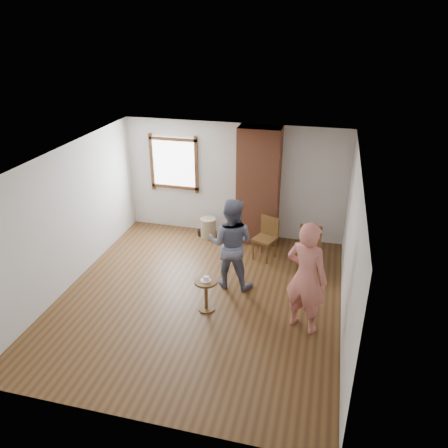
% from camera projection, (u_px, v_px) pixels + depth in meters
% --- Properties ---
extents(ground, '(5.50, 5.50, 0.00)m').
position_uv_depth(ground, '(200.00, 298.00, 7.94)').
color(ground, brown).
rests_on(ground, ground).
extents(room_shell, '(5.04, 5.52, 2.62)m').
position_uv_depth(room_shell, '(204.00, 193.00, 7.71)').
color(room_shell, silver).
rests_on(room_shell, ground).
extents(brick_chimney, '(0.90, 0.50, 2.60)m').
position_uv_depth(brick_chimney, '(258.00, 187.00, 9.44)').
color(brick_chimney, '#AB5C3C').
rests_on(brick_chimney, ground).
extents(stoneware_crock, '(0.46, 0.46, 0.46)m').
position_uv_depth(stoneware_crock, '(208.00, 228.00, 10.06)').
color(stoneware_crock, tan).
rests_on(stoneware_crock, ground).
extents(dark_pot, '(0.18, 0.18, 0.15)m').
position_uv_depth(dark_pot, '(201.00, 233.00, 10.16)').
color(dark_pot, black).
rests_on(dark_pot, ground).
extents(dining_chair_left, '(0.54, 0.54, 0.89)m').
position_uv_depth(dining_chair_left, '(267.00, 235.00, 9.10)').
color(dining_chair_left, brown).
rests_on(dining_chair_left, ground).
extents(dining_chair_right, '(0.47, 0.47, 0.93)m').
position_uv_depth(dining_chair_right, '(309.00, 246.00, 8.62)').
color(dining_chair_right, brown).
rests_on(dining_chair_right, ground).
extents(side_table, '(0.40, 0.40, 0.60)m').
position_uv_depth(side_table, '(206.00, 290.00, 7.46)').
color(side_table, brown).
rests_on(side_table, ground).
extents(cake_plate, '(0.18, 0.18, 0.01)m').
position_uv_depth(cake_plate, '(206.00, 280.00, 7.37)').
color(cake_plate, white).
rests_on(cake_plate, side_table).
extents(cake_slice, '(0.08, 0.07, 0.06)m').
position_uv_depth(cake_slice, '(206.00, 279.00, 7.35)').
color(cake_slice, white).
rests_on(cake_slice, cake_plate).
extents(man, '(0.88, 0.69, 1.76)m').
position_uv_depth(man, '(231.00, 244.00, 7.97)').
color(man, '#141838').
rests_on(man, ground).
extents(person_pink, '(0.82, 0.70, 1.91)m').
position_uv_depth(person_pink, '(306.00, 278.00, 6.80)').
color(person_pink, '#DB7A6D').
rests_on(person_pink, ground).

